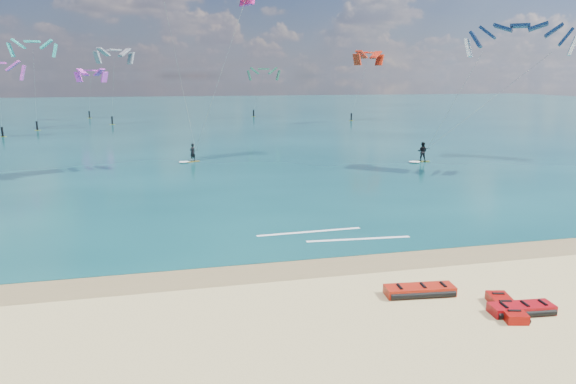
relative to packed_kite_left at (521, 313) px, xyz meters
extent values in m
plane|color=tan|center=(-6.06, 43.01, 0.00)|extent=(320.00, 320.00, 0.00)
cube|color=brown|center=(-6.06, 6.01, 0.00)|extent=(320.00, 2.40, 0.01)
cube|color=#0B383D|center=(-6.06, 107.01, 0.02)|extent=(320.00, 200.00, 0.04)
cube|color=gold|center=(-9.92, 36.30, 0.07)|extent=(1.39, 0.93, 0.06)
imported|color=black|center=(-9.92, 36.30, 0.97)|extent=(0.77, 0.74, 1.77)
cylinder|color=black|center=(-9.63, 36.01, 1.23)|extent=(0.51, 0.26, 0.04)
cube|color=#A6BA1B|center=(12.23, 31.29, 0.07)|extent=(1.55, 0.90, 0.07)
imported|color=black|center=(12.23, 31.29, 1.04)|extent=(1.16, 1.12, 1.88)
cylinder|color=black|center=(12.55, 30.97, 1.37)|extent=(0.58, 0.23, 0.04)
cube|color=white|center=(-2.69, 9.31, 0.04)|extent=(5.55, 0.64, 0.01)
cube|color=white|center=(-4.86, 11.11, 0.04)|extent=(5.86, 0.45, 0.01)
camera|label=1|loc=(-12.00, -14.71, 8.33)|focal=32.00mm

